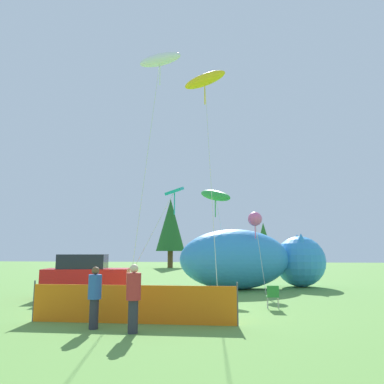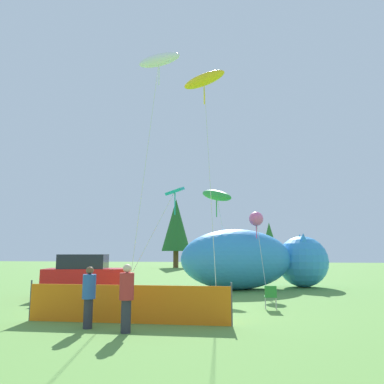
% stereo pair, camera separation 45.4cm
% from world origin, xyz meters
% --- Properties ---
extents(ground_plane, '(120.00, 120.00, 0.00)m').
position_xyz_m(ground_plane, '(0.00, 0.00, 0.00)').
color(ground_plane, '#609342').
extents(parked_car, '(4.19, 2.36, 2.05)m').
position_xyz_m(parked_car, '(-4.62, 3.05, 1.00)').
color(parked_car, red).
rests_on(parked_car, ground).
extents(folding_chair, '(0.47, 0.48, 0.90)m').
position_xyz_m(folding_chair, '(3.96, 0.58, 0.54)').
color(folding_chair, '#267F33').
rests_on(folding_chair, ground).
extents(inflatable_cat, '(9.39, 6.78, 3.47)m').
position_xyz_m(inflatable_cat, '(3.49, 8.36, 1.60)').
color(inflatable_cat, '#338CD8').
rests_on(inflatable_cat, ground).
extents(safety_fence, '(6.55, 0.10, 1.27)m').
position_xyz_m(safety_fence, '(-0.64, -2.83, 0.58)').
color(safety_fence, orange).
rests_on(safety_fence, ground).
extents(spectator_in_black_shirt, '(0.38, 0.38, 1.76)m').
position_xyz_m(spectator_in_black_shirt, '(-1.51, -3.75, 0.96)').
color(spectator_in_black_shirt, '#2D2D38').
rests_on(spectator_in_black_shirt, ground).
extents(spectator_in_green_shirt, '(0.40, 0.40, 1.85)m').
position_xyz_m(spectator_in_green_shirt, '(-0.24, -4.16, 1.01)').
color(spectator_in_green_shirt, '#2D2D38').
rests_on(spectator_in_green_shirt, ground).
extents(kite_pink_octopus, '(0.83, 1.81, 4.43)m').
position_xyz_m(kite_pink_octopus, '(3.65, 7.08, 4.00)').
color(kite_pink_octopus, silver).
rests_on(kite_pink_octopus, ground).
extents(kite_teal_diamond, '(3.31, 1.03, 5.75)m').
position_xyz_m(kite_teal_diamond, '(-0.77, 5.36, 5.35)').
color(kite_teal_diamond, silver).
rests_on(kite_teal_diamond, ground).
extents(kite_yellow_hero, '(2.29, 1.43, 11.35)m').
position_xyz_m(kite_yellow_hero, '(1.15, 3.14, 10.70)').
color(kite_yellow_hero, silver).
rests_on(kite_yellow_hero, ground).
extents(kite_white_ghost, '(2.59, 1.04, 11.95)m').
position_xyz_m(kite_white_ghost, '(-0.96, 2.19, 11.42)').
color(kite_white_ghost, silver).
rests_on(kite_white_ghost, ground).
extents(kite_green_fish, '(2.37, 2.27, 6.15)m').
position_xyz_m(kite_green_fish, '(1.35, 7.64, 5.49)').
color(kite_green_fish, silver).
rests_on(kite_green_fish, ground).
extents(horizon_tree_east, '(2.47, 2.47, 5.91)m').
position_xyz_m(horizon_tree_east, '(6.02, 35.93, 3.63)').
color(horizon_tree_east, brown).
rests_on(horizon_tree_east, ground).
extents(horizon_tree_west, '(3.84, 3.84, 9.17)m').
position_xyz_m(horizon_tree_west, '(-6.33, 35.14, 5.63)').
color(horizon_tree_west, brown).
rests_on(horizon_tree_west, ground).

